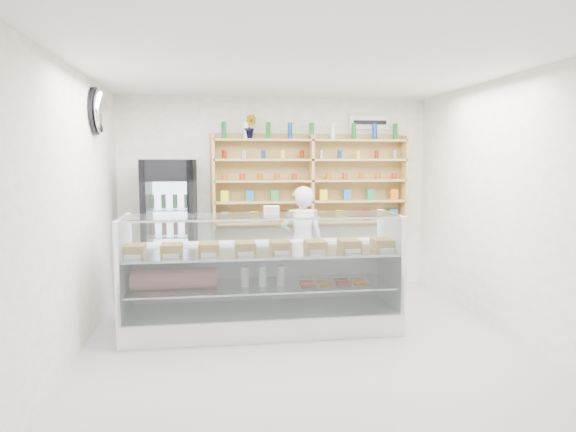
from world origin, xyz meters
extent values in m
plane|color=#98989D|center=(0.00, 0.00, 0.00)|extent=(5.00, 5.00, 0.00)
plane|color=white|center=(0.00, 0.00, 2.80)|extent=(5.00, 5.00, 0.00)
plane|color=white|center=(0.00, 2.50, 1.40)|extent=(4.50, 0.00, 4.50)
plane|color=white|center=(0.00, -2.50, 1.40)|extent=(4.50, 0.00, 4.50)
plane|color=white|center=(-2.25, 0.00, 1.40)|extent=(0.00, 5.00, 5.00)
plane|color=white|center=(2.25, 0.00, 1.40)|extent=(0.00, 5.00, 5.00)
cube|color=white|center=(-0.39, 0.60, 0.13)|extent=(3.00, 0.85, 0.25)
cube|color=white|center=(-0.39, 0.99, 0.57)|extent=(3.00, 0.05, 0.63)
cube|color=silver|center=(-0.39, 0.60, 0.51)|extent=(2.88, 0.75, 0.02)
cube|color=silver|center=(-0.39, 0.60, 0.88)|extent=(2.94, 0.78, 0.02)
cube|color=silver|center=(-0.39, 0.19, 0.78)|extent=(2.94, 0.12, 1.05)
cube|color=silver|center=(-0.39, 0.55, 1.30)|extent=(2.94, 0.60, 0.01)
imported|color=silver|center=(0.27, 1.77, 0.78)|extent=(0.61, 0.43, 1.56)
cube|color=black|center=(-1.50, 2.14, 0.95)|extent=(0.72, 0.70, 1.91)
cube|color=#250538|center=(-1.48, 1.83, 1.76)|extent=(0.67, 0.06, 0.27)
cube|color=silver|center=(-1.48, 1.81, 0.87)|extent=(0.58, 0.04, 1.51)
cube|color=tan|center=(-0.90, 2.34, 1.59)|extent=(0.04, 0.28, 1.33)
cube|color=tan|center=(0.50, 2.34, 1.59)|extent=(0.04, 0.28, 1.33)
cube|color=tan|center=(1.90, 2.34, 1.59)|extent=(0.04, 0.28, 1.33)
cube|color=tan|center=(0.50, 2.34, 1.00)|extent=(2.80, 0.28, 0.03)
cube|color=tan|center=(0.50, 2.34, 1.30)|extent=(2.80, 0.28, 0.03)
cube|color=tan|center=(0.50, 2.34, 1.60)|extent=(2.80, 0.28, 0.03)
cube|color=tan|center=(0.50, 2.34, 1.90)|extent=(2.80, 0.28, 0.03)
cube|color=tan|center=(0.50, 2.34, 2.18)|extent=(2.80, 0.28, 0.03)
imported|color=#1E6626|center=(-0.38, 2.34, 2.36)|extent=(0.23, 0.21, 0.33)
ellipsoid|color=silver|center=(-2.17, 1.20, 2.45)|extent=(0.15, 0.50, 0.50)
cube|color=white|center=(1.40, 2.47, 2.45)|extent=(0.62, 0.03, 0.20)
camera|label=1|loc=(-0.91, -4.96, 1.90)|focal=32.00mm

